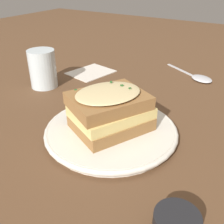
% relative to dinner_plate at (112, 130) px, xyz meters
% --- Properties ---
extents(ground_plane, '(2.40, 2.40, 0.00)m').
position_rel_dinner_plate_xyz_m(ground_plane, '(-0.00, 0.01, -0.01)').
color(ground_plane, brown).
extents(dinner_plate, '(0.24, 0.24, 0.02)m').
position_rel_dinner_plate_xyz_m(dinner_plate, '(0.00, 0.00, 0.00)').
color(dinner_plate, silver).
rests_on(dinner_plate, ground_plane).
extents(sandwich, '(0.16, 0.15, 0.07)m').
position_rel_dinner_plate_xyz_m(sandwich, '(-0.00, 0.00, 0.04)').
color(sandwich, olive).
rests_on(sandwich, dinner_plate).
extents(water_glass, '(0.07, 0.07, 0.09)m').
position_rel_dinner_plate_xyz_m(water_glass, '(0.09, 0.26, 0.04)').
color(water_glass, silver).
rests_on(water_glass, ground_plane).
extents(spoon, '(0.11, 0.16, 0.01)m').
position_rel_dinner_plate_xyz_m(spoon, '(0.35, -0.06, -0.00)').
color(spoon, silver).
rests_on(spoon, ground_plane).
extents(napkin, '(0.14, 0.12, 0.00)m').
position_rel_dinner_plate_xyz_m(napkin, '(0.23, 0.22, -0.01)').
color(napkin, silver).
rests_on(napkin, ground_plane).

